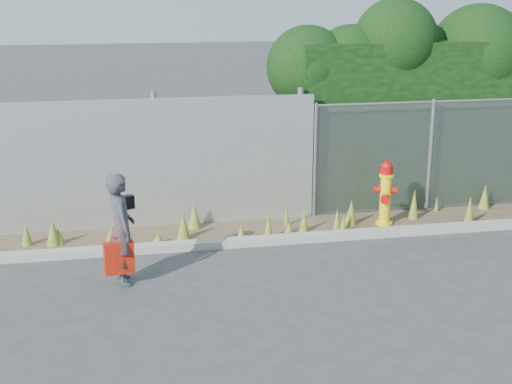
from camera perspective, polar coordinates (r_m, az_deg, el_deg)
name	(u,v)px	position (r m, az deg, el deg)	size (l,w,h in m)	color
ground	(297,290)	(9.84, 3.26, -7.80)	(80.00, 80.00, 0.00)	#39393B
curb	(270,240)	(11.44, 1.11, -3.87)	(16.00, 0.22, 0.12)	gray
weed_strip	(247,223)	(11.96, -0.74, -2.52)	(16.00, 1.31, 0.54)	#4E3E2C
corrugated_fence	(62,168)	(12.11, -15.30, 1.87)	(8.50, 0.21, 2.30)	#B1B2B8
chainlink_fence	(484,153)	(13.69, 17.76, 3.02)	(6.50, 0.07, 2.05)	gray
hedge	(476,87)	(14.52, 17.22, 8.01)	(7.82, 2.05, 3.77)	black
fire_hydrant	(386,194)	(12.33, 10.33, -0.15)	(0.39, 0.35, 1.17)	yellow
woman	(121,229)	(9.95, -10.74, -2.92)	(0.57, 0.38, 1.58)	#0E575C
red_tote_bag	(119,258)	(9.94, -10.91, -5.18)	(0.40, 0.15, 0.53)	#A50909
black_shoulder_bag	(125,203)	(10.04, -10.45, -0.85)	(0.25, 0.10, 0.19)	black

